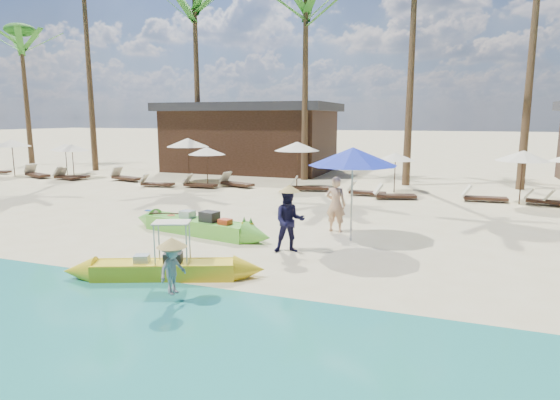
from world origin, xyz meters
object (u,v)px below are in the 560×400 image
(green_canoe, at_px, (198,226))
(blue_umbrella, at_px, (353,156))
(yellow_canoe, at_px, (165,269))
(tourist, at_px, (336,204))

(green_canoe, xyz_separation_m, blue_umbrella, (4.41, 0.76, 2.11))
(yellow_canoe, height_order, blue_umbrella, blue_umbrella)
(yellow_canoe, relative_size, tourist, 2.72)
(tourist, xyz_separation_m, blue_umbrella, (0.65, -0.90, 1.52))
(green_canoe, bearing_deg, yellow_canoe, -59.43)
(tourist, distance_m, blue_umbrella, 1.88)
(green_canoe, distance_m, blue_umbrella, 4.95)
(green_canoe, relative_size, yellow_canoe, 1.23)
(green_canoe, bearing_deg, tourist, 34.90)
(green_canoe, height_order, tourist, tourist)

